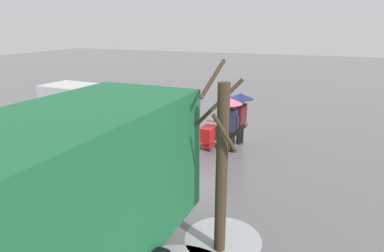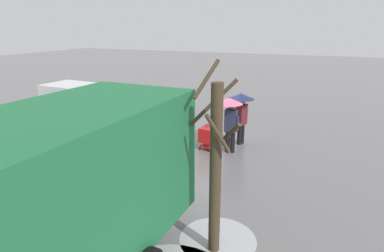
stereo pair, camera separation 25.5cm
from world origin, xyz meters
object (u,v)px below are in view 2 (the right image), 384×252
at_px(hand_dolly_boxes, 182,125).
at_px(pedestrian_black_side, 230,112).
at_px(shopping_cart_vendor, 209,135).
at_px(bare_tree_near, 215,166).
at_px(cargo_van_parked_right, 104,112).
at_px(pedestrian_pink_side, 241,107).

distance_m(hand_dolly_boxes, pedestrian_black_side, 1.98).
relative_size(shopping_cart_vendor, bare_tree_near, 0.25).
distance_m(cargo_van_parked_right, pedestrian_black_side, 5.35).
bearing_deg(pedestrian_pink_side, pedestrian_black_side, 80.10).
distance_m(shopping_cart_vendor, bare_tree_near, 6.18).
distance_m(cargo_van_parked_right, shopping_cart_vendor, 4.56).
relative_size(shopping_cart_vendor, pedestrian_black_side, 0.47).
height_order(hand_dolly_boxes, bare_tree_near, bare_tree_near).
bearing_deg(pedestrian_black_side, cargo_van_parked_right, 5.84).
bearing_deg(pedestrian_black_side, hand_dolly_boxes, 7.42).
bearing_deg(pedestrian_black_side, shopping_cart_vendor, -2.40).
height_order(shopping_cart_vendor, pedestrian_black_side, pedestrian_black_side).
xyz_separation_m(cargo_van_parked_right, pedestrian_pink_side, (-5.48, -1.53, 0.39)).
relative_size(pedestrian_pink_side, pedestrian_black_side, 1.00).
bearing_deg(shopping_cart_vendor, bare_tree_near, 111.34).
bearing_deg(pedestrian_pink_side, shopping_cart_vendor, 43.65).
relative_size(hand_dolly_boxes, bare_tree_near, 0.39).
relative_size(shopping_cart_vendor, hand_dolly_boxes, 0.65).
height_order(shopping_cart_vendor, bare_tree_near, bare_tree_near).
distance_m(pedestrian_black_side, bare_tree_near, 5.75).
bearing_deg(pedestrian_black_side, pedestrian_pink_side, -99.90).
height_order(pedestrian_pink_side, pedestrian_black_side, same).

